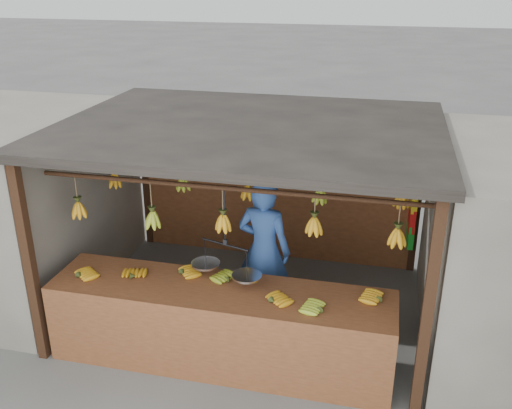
# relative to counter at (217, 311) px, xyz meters

# --- Properties ---
(ground) EXTENTS (80.00, 80.00, 0.00)m
(ground) POSITION_rel_counter_xyz_m (0.05, 1.23, -0.71)
(ground) COLOR #5B5B57
(stall) EXTENTS (4.30, 3.30, 2.40)m
(stall) POSITION_rel_counter_xyz_m (0.05, 1.56, 1.26)
(stall) COLOR black
(stall) RESTS_ON ground
(counter) EXTENTS (3.67, 0.84, 0.96)m
(counter) POSITION_rel_counter_xyz_m (0.00, 0.00, 0.00)
(counter) COLOR brown
(counter) RESTS_ON ground
(hanging_bananas) EXTENTS (3.64, 2.21, 0.39)m
(hanging_bananas) POSITION_rel_counter_xyz_m (0.06, 1.25, 0.90)
(hanging_bananas) COLOR orange
(hanging_bananas) RESTS_ON ground
(balance_scale) EXTENTS (0.80, 0.46, 0.94)m
(balance_scale) POSITION_rel_counter_xyz_m (0.04, 0.23, 0.41)
(balance_scale) COLOR black
(balance_scale) RESTS_ON ground
(vendor) EXTENTS (0.72, 0.54, 1.80)m
(vendor) POSITION_rel_counter_xyz_m (0.26, 1.10, 0.19)
(vendor) COLOR #3359A5
(vendor) RESTS_ON ground
(bag_bundles) EXTENTS (0.08, 0.26, 1.17)m
(bag_bundles) POSITION_rel_counter_xyz_m (1.99, 2.58, 0.29)
(bag_bundles) COLOR #1426BF
(bag_bundles) RESTS_ON ground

